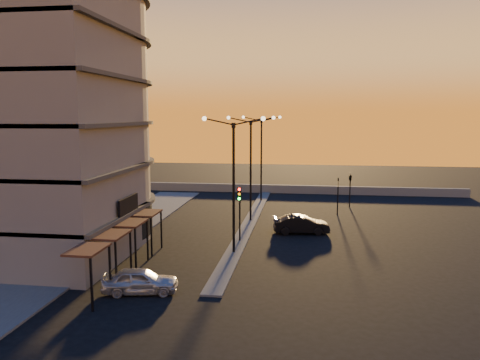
% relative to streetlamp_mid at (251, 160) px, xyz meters
% --- Properties ---
extents(ground, '(120.00, 120.00, 0.00)m').
position_rel_streetlamp_mid_xyz_m(ground, '(0.00, -10.00, -5.59)').
color(ground, black).
rests_on(ground, ground).
extents(sidewalk_west, '(5.00, 40.00, 0.12)m').
position_rel_streetlamp_mid_xyz_m(sidewalk_west, '(-10.50, -6.00, -5.53)').
color(sidewalk_west, '#4C4B49').
rests_on(sidewalk_west, ground).
extents(median, '(1.20, 36.00, 0.12)m').
position_rel_streetlamp_mid_xyz_m(median, '(0.00, 0.00, -5.53)').
color(median, '#4C4B49').
rests_on(median, ground).
extents(parapet, '(44.00, 0.50, 1.00)m').
position_rel_streetlamp_mid_xyz_m(parapet, '(2.00, 16.00, -5.09)').
color(parapet, slate).
rests_on(parapet, ground).
extents(building, '(14.35, 17.08, 25.00)m').
position_rel_streetlamp_mid_xyz_m(building, '(-14.00, -9.97, 6.32)').
color(building, slate).
rests_on(building, ground).
extents(streetlamp_near, '(4.32, 0.32, 9.51)m').
position_rel_streetlamp_mid_xyz_m(streetlamp_near, '(0.00, -10.00, 0.00)').
color(streetlamp_near, black).
rests_on(streetlamp_near, ground).
extents(streetlamp_mid, '(4.32, 0.32, 9.51)m').
position_rel_streetlamp_mid_xyz_m(streetlamp_mid, '(0.00, 0.00, 0.00)').
color(streetlamp_mid, black).
rests_on(streetlamp_mid, ground).
extents(streetlamp_far, '(4.32, 0.32, 9.51)m').
position_rel_streetlamp_mid_xyz_m(streetlamp_far, '(0.00, 10.00, 0.00)').
color(streetlamp_far, black).
rests_on(streetlamp_far, ground).
extents(traffic_light_main, '(0.28, 0.44, 4.25)m').
position_rel_streetlamp_mid_xyz_m(traffic_light_main, '(0.00, -7.13, -2.70)').
color(traffic_light_main, black).
rests_on(traffic_light_main, ground).
extents(signal_east_a, '(0.13, 0.16, 3.60)m').
position_rel_streetlamp_mid_xyz_m(signal_east_a, '(8.00, 4.00, -3.66)').
color(signal_east_a, black).
rests_on(signal_east_a, ground).
extents(signal_east_b, '(0.42, 1.99, 3.60)m').
position_rel_streetlamp_mid_xyz_m(signal_east_b, '(9.50, 8.00, -2.49)').
color(signal_east_b, black).
rests_on(signal_east_b, ground).
extents(car_hatchback, '(4.31, 2.38, 1.39)m').
position_rel_streetlamp_mid_xyz_m(car_hatchback, '(-3.90, -17.93, -4.90)').
color(car_hatchback, '#B6B7BE').
rests_on(car_hatchback, ground).
extents(car_sedan, '(4.66, 2.13, 1.48)m').
position_rel_streetlamp_mid_xyz_m(car_sedan, '(4.60, -3.73, -4.85)').
color(car_sedan, black).
rests_on(car_sedan, ground).
extents(car_wagon, '(4.60, 2.37, 1.27)m').
position_rel_streetlamp_mid_xyz_m(car_wagon, '(4.50, -3.19, -4.96)').
color(car_wagon, '#A9AAB0').
rests_on(car_wagon, ground).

